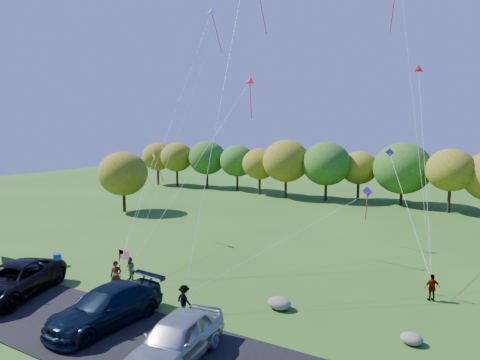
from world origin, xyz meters
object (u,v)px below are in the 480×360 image
Objects in this scene: minivan_navy at (106,307)px; trash_barrel at (57,260)px; flyer_a at (116,276)px; flyer_b at (130,269)px; flyer_d at (432,288)px; minivan_silver at (176,339)px; flyer_c at (184,300)px; park_bench at (11,263)px; minivan_dark at (13,281)px.

minivan_navy is 7.33× the size of trash_barrel.
flyer_a is 1.18× the size of flyer_b.
flyer_b is 1.00× the size of flyer_d.
trash_barrel is at bearing 153.65° from minivan_silver.
flyer_c is at bearing 52.94° from minivan_navy.
flyer_c is (-2.50, 3.81, -0.22)m from minivan_silver.
trash_barrel is (-12.58, 1.83, -0.36)m from flyer_c.
minivan_navy is 3.87× the size of park_bench.
trash_barrel is (-7.11, 1.30, -0.48)m from flyer_a.
flyer_c is (9.84, 3.12, -0.21)m from minivan_dark.
flyer_b is 18.01m from flyer_d.
minivan_dark reaches higher than park_bench.
trash_barrel is (-15.08, 5.65, -0.57)m from minivan_silver.
minivan_silver reaches higher than flyer_c.
trash_barrel is at bearing 3.93° from flyer_c.
minivan_dark is at bearing -108.39° from flyer_b.
park_bench is at bearing 162.79° from minivan_silver.
minivan_dark is 23.76m from flyer_d.
flyer_c is (2.53, 2.95, -0.18)m from minivan_navy.
park_bench is at bearing 129.22° from minivan_dark.
minivan_silver is 3.61× the size of flyer_d.
minivan_silver reaches higher than flyer_d.
flyer_b is at bearing 127.43° from minivan_navy.
minivan_dark reaches higher than trash_barrel.
flyer_b reaches higher than trash_barrel.
flyer_c is at bearing 117.40° from minivan_silver.
flyer_c is 1.84× the size of trash_barrel.
flyer_c is at bearing -2.37° from park_bench.
minivan_dark reaches higher than flyer_a.
flyer_b is (3.89, 5.28, -0.22)m from minivan_dark.
minivan_dark is at bearing -175.06° from minivan_navy.
flyer_b is 6.33m from flyer_c.
minivan_dark is 6.56m from flyer_b.
flyer_a is 1.19× the size of flyer_d.
flyer_b is 0.98× the size of flyer_c.
minivan_dark is 7.32m from minivan_navy.
trash_barrel is (-6.63, -0.33, -0.34)m from flyer_b.
minivan_silver is 3.52× the size of flyer_c.
minivan_silver reaches higher than park_bench.
flyer_c is 14.52m from park_bench.
trash_barrel is at bearing 45.09° from park_bench.
minivan_navy is 4.56m from flyer_a.
flyer_c is 12.72m from trash_barrel.
flyer_d is at bearing 8.48° from minivan_dark.
minivan_silver reaches higher than flyer_a.
flyer_c is at bearing -1.93° from flyer_b.
flyer_b is (-3.42, 5.10, -0.20)m from minivan_navy.
minivan_navy reaches higher than park_bench.
flyer_a is (-2.94, 3.48, -0.05)m from minivan_navy.
minivan_silver is at bearing -6.22° from minivan_navy.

